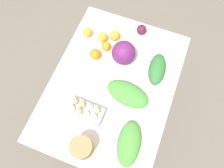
{
  "coord_description": "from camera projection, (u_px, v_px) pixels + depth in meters",
  "views": [
    {
      "loc": [
        0.52,
        0.2,
        2.19
      ],
      "look_at": [
        0.0,
        0.0,
        0.78
      ],
      "focal_mm": 35.0,
      "sensor_mm": 36.0,
      "label": 1
    }
  ],
  "objects": [
    {
      "name": "greens_bunch_dandelion",
      "position": [
        128.0,
        94.0,
        1.47
      ],
      "size": [
        0.2,
        0.32,
        0.08
      ],
      "primitive_type": "ellipsoid",
      "rotation": [
        0.0,
        0.0,
        1.42
      ],
      "color": "#4C933D",
      "rests_on": "dining_table"
    },
    {
      "name": "paper_bag",
      "position": [
        82.0,
        148.0,
        1.31
      ],
      "size": [
        0.14,
        0.14,
        0.13
      ],
      "primitive_type": "cylinder",
      "color": "#A87F51",
      "rests_on": "dining_table"
    },
    {
      "name": "dining_table",
      "position": [
        112.0,
        91.0,
        1.64
      ],
      "size": [
        1.16,
        0.85,
        0.76
      ],
      "color": "silver",
      "rests_on": "ground_plane"
    },
    {
      "name": "ground_plane",
      "position": [
        112.0,
        112.0,
        2.24
      ],
      "size": [
        8.0,
        8.0,
        0.0
      ],
      "primitive_type": "plane",
      "color": "#70665B"
    },
    {
      "name": "beet_root",
      "position": [
        142.0,
        30.0,
        1.66
      ],
      "size": [
        0.08,
        0.08,
        0.08
      ],
      "primitive_type": "sphere",
      "color": "#5B1933",
      "rests_on": "dining_table"
    },
    {
      "name": "orange_2",
      "position": [
        95.0,
        54.0,
        1.58
      ],
      "size": [
        0.08,
        0.08,
        0.08
      ],
      "primitive_type": "sphere",
      "color": "orange",
      "rests_on": "dining_table"
    },
    {
      "name": "orange_3",
      "position": [
        115.0,
        35.0,
        1.64
      ],
      "size": [
        0.08,
        0.08,
        0.08
      ],
      "primitive_type": "sphere",
      "color": "#F9A833",
      "rests_on": "dining_table"
    },
    {
      "name": "cabbage_purple",
      "position": [
        123.0,
        53.0,
        1.53
      ],
      "size": [
        0.17,
        0.17,
        0.17
      ],
      "primitive_type": "sphere",
      "color": "#6B2366",
      "rests_on": "dining_table"
    },
    {
      "name": "orange_0",
      "position": [
        106.0,
        46.0,
        1.61
      ],
      "size": [
        0.07,
        0.07,
        0.07
      ],
      "primitive_type": "sphere",
      "color": "orange",
      "rests_on": "dining_table"
    },
    {
      "name": "orange_4",
      "position": [
        87.0,
        32.0,
        1.65
      ],
      "size": [
        0.07,
        0.07,
        0.07
      ],
      "primitive_type": "sphere",
      "color": "#F9A833",
      "rests_on": "dining_table"
    },
    {
      "name": "greens_bunch_chard",
      "position": [
        157.0,
        69.0,
        1.53
      ],
      "size": [
        0.26,
        0.15,
        0.1
      ],
      "primitive_type": "ellipsoid",
      "rotation": [
        0.0,
        0.0,
        0.13
      ],
      "color": "#337538",
      "rests_on": "dining_table"
    },
    {
      "name": "greens_bunch_scallion",
      "position": [
        129.0,
        143.0,
        1.35
      ],
      "size": [
        0.3,
        0.19,
        0.08
      ],
      "primitive_type": "ellipsoid",
      "rotation": [
        0.0,
        0.0,
        3.31
      ],
      "color": "#4C933D",
      "rests_on": "dining_table"
    },
    {
      "name": "orange_1",
      "position": [
        102.0,
        37.0,
        1.64
      ],
      "size": [
        0.08,
        0.08,
        0.08
      ],
      "primitive_type": "sphere",
      "color": "#F9A833",
      "rests_on": "dining_table"
    },
    {
      "name": "egg_carton",
      "position": [
        85.0,
        110.0,
        1.42
      ],
      "size": [
        0.12,
        0.25,
        0.09
      ],
      "rotation": [
        0.0,
        0.0,
        4.69
      ],
      "color": "#B7B7B2",
      "rests_on": "dining_table"
    }
  ]
}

